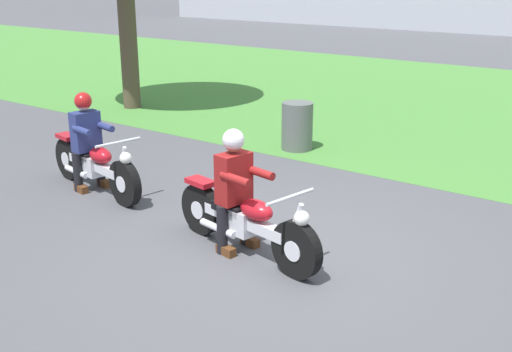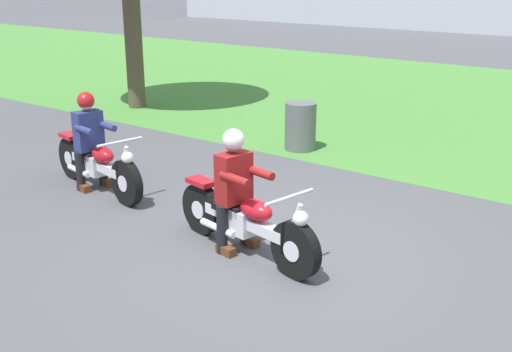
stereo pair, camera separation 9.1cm
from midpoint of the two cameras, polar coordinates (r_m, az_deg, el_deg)
ground at (r=7.02m, az=1.68°, el=-7.00°), size 120.00×120.00×0.00m
grass_verge at (r=15.06m, az=21.89°, el=5.56°), size 60.00×12.00×0.01m
motorcycle_lead at (r=6.85m, az=-1.35°, el=-4.17°), size 2.14×0.72×0.86m
rider_lead at (r=6.82m, az=-2.31°, el=-0.45°), size 0.60×0.53×1.39m
motorcycle_follow at (r=9.06m, az=-14.71°, el=0.94°), size 2.15×0.72×0.87m
rider_follow at (r=9.09m, az=-15.43°, el=3.73°), size 0.60×0.53×1.39m
trash_can at (r=10.87m, az=3.53°, el=4.55°), size 0.54×0.54×0.83m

